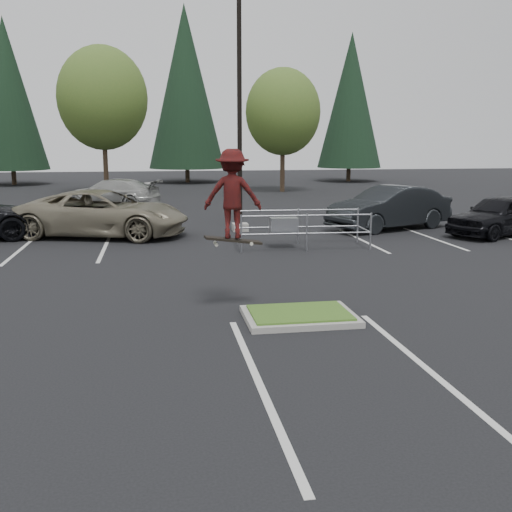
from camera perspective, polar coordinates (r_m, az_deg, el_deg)
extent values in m
plane|color=black|center=(12.10, 4.16, -6.03)|extent=(120.00, 120.00, 0.00)
cube|color=gray|center=(12.08, 4.16, -5.76)|extent=(2.20, 1.60, 0.12)
cube|color=#2F551B|center=(12.06, 4.17, -5.42)|extent=(1.95, 1.35, 0.05)
cube|color=silver|center=(20.61, -14.22, 0.77)|extent=(0.12, 5.20, 0.01)
cube|color=silver|center=(21.01, -21.57, 0.53)|extent=(0.12, 5.20, 0.01)
cube|color=silver|center=(21.79, 10.08, 1.48)|extent=(0.12, 5.20, 0.01)
cube|color=silver|center=(22.83, 16.48, 1.63)|extent=(0.12, 5.20, 0.01)
cube|color=silver|center=(24.13, 22.26, 1.74)|extent=(0.12, 5.20, 0.01)
cube|color=silver|center=(9.07, 0.26, -11.92)|extent=(0.12, 6.00, 0.01)
cube|color=silver|center=(9.86, 16.18, -10.45)|extent=(0.12, 6.00, 0.01)
cube|color=gray|center=(23.70, -1.52, 2.77)|extent=(0.60, 0.60, 0.30)
cylinder|color=black|center=(23.51, -1.59, 14.55)|extent=(0.18, 0.18, 10.00)
cylinder|color=#38281C|center=(41.89, -14.12, 8.20)|extent=(0.32, 0.32, 3.50)
ellipsoid|color=#2E5720|center=(41.94, -14.41, 14.36)|extent=(5.89, 5.89, 6.77)
sphere|color=#2E5720|center=(41.56, -13.55, 13.42)|extent=(3.68, 3.68, 3.68)
sphere|color=#2E5720|center=(42.35, -15.03, 13.55)|extent=(4.05, 4.05, 4.05)
cylinder|color=#38281C|center=(42.01, 2.53, 8.21)|extent=(0.32, 0.32, 3.04)
ellipsoid|color=#2E5720|center=(42.00, 2.58, 13.56)|extent=(5.12, 5.12, 5.89)
sphere|color=#2E5720|center=(41.82, 3.48, 12.69)|extent=(3.20, 3.20, 3.20)
sphere|color=#2E5720|center=(42.27, 1.77, 12.90)|extent=(3.52, 3.52, 3.52)
cylinder|color=#38281C|center=(52.53, -22.06, 6.98)|extent=(0.36, 0.36, 1.20)
cone|color=black|center=(52.57, -22.58, 14.05)|extent=(5.72, 5.72, 11.80)
cylinder|color=#38281C|center=(51.89, -6.54, 7.66)|extent=(0.36, 0.36, 1.20)
cone|color=black|center=(51.98, -6.72, 15.66)|extent=(6.38, 6.38, 13.30)
cylinder|color=#38281C|center=(53.51, 8.80, 7.70)|extent=(0.36, 0.36, 1.20)
cone|color=black|center=(53.54, 9.00, 14.39)|extent=(5.50, 5.50, 11.30)
cylinder|color=gray|center=(19.01, -1.41, 2.12)|extent=(0.06, 0.06, 1.22)
cylinder|color=gray|center=(20.47, -1.81, 2.76)|extent=(0.06, 0.06, 1.22)
cylinder|color=gray|center=(19.32, 4.86, 2.23)|extent=(0.06, 0.06, 1.22)
cylinder|color=gray|center=(20.76, 4.03, 2.85)|extent=(0.06, 0.06, 1.22)
cylinder|color=gray|center=(19.85, 10.86, 2.31)|extent=(0.06, 0.06, 1.22)
cylinder|color=gray|center=(21.26, 9.66, 2.91)|extent=(0.06, 0.06, 1.22)
cylinder|color=gray|center=(19.32, 4.86, 2.15)|extent=(4.23, 0.25, 0.05)
cylinder|color=gray|center=(19.24, 4.89, 3.87)|extent=(4.23, 0.25, 0.05)
cylinder|color=gray|center=(20.76, 4.03, 2.78)|extent=(4.23, 0.25, 0.05)
cylinder|color=gray|center=(20.69, 4.06, 4.38)|extent=(4.23, 0.25, 0.05)
cube|color=gray|center=(19.90, 2.64, 2.96)|extent=(0.93, 0.59, 0.51)
cube|color=black|center=(12.50, -2.19, 1.53)|extent=(1.22, 0.45, 0.21)
cylinder|color=beige|center=(12.35, -3.80, 1.08)|extent=(0.07, 0.04, 0.07)
cylinder|color=beige|center=(12.59, -3.91, 1.27)|extent=(0.07, 0.04, 0.07)
cylinder|color=beige|center=(12.44, -0.44, 1.18)|extent=(0.07, 0.04, 0.07)
cylinder|color=beige|center=(12.68, -0.62, 1.36)|extent=(0.07, 0.04, 0.07)
imported|color=maroon|center=(12.38, -2.22, 5.94)|extent=(1.30, 0.90, 1.83)
imported|color=#7A725D|center=(22.97, -14.49, 3.96)|extent=(6.81, 4.58, 1.73)
imported|color=black|center=(24.70, 12.60, 4.51)|extent=(5.55, 3.63, 1.73)
imported|color=black|center=(24.31, 22.27, 3.63)|extent=(4.88, 3.47, 1.54)
imported|color=#A6A7A2|center=(32.83, -13.49, 5.83)|extent=(5.65, 3.87, 1.52)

